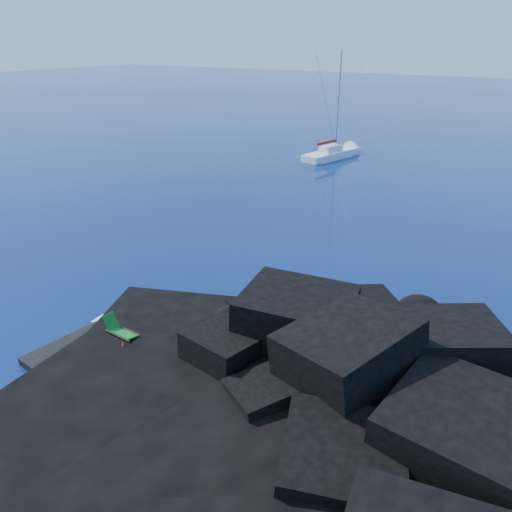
{
  "coord_description": "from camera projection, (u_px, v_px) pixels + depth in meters",
  "views": [
    {
      "loc": [
        19.37,
        -12.04,
        13.77
      ],
      "look_at": [
        4.85,
        10.46,
        2.0
      ],
      "focal_mm": 35.0,
      "sensor_mm": 36.0,
      "label": 1
    }
  ],
  "objects": [
    {
      "name": "headland",
      "position": [
        325.0,
        407.0,
        20.27
      ],
      "size": [
        24.0,
        24.0,
        3.6
      ],
      "primitive_type": null,
      "color": "black",
      "rests_on": "ground"
    },
    {
      "name": "sailboat",
      "position": [
        333.0,
        158.0,
        62.17
      ],
      "size": [
        5.05,
        12.28,
        12.6
      ],
      "primitive_type": null,
      "rotation": [
        0.0,
        0.0,
        -0.22
      ],
      "color": "white",
      "rests_on": "ground"
    },
    {
      "name": "surf_foam",
      "position": [
        201.0,
        328.0,
        25.78
      ],
      "size": [
        10.0,
        8.0,
        0.06
      ],
      "primitive_type": null,
      "color": "white",
      "rests_on": "ground"
    },
    {
      "name": "deck_chair",
      "position": [
        122.0,
        329.0,
        23.91
      ],
      "size": [
        1.79,
        0.84,
        1.21
      ],
      "primitive_type": null,
      "rotation": [
        0.0,
        0.0,
        -0.04
      ],
      "color": "#186E20",
      "rests_on": "beach"
    },
    {
      "name": "towel",
      "position": [
        153.0,
        345.0,
        23.65
      ],
      "size": [
        1.9,
        1.16,
        0.05
      ],
      "primitive_type": "cube",
      "rotation": [
        0.0,
        0.0,
        0.18
      ],
      "color": "white",
      "rests_on": "beach"
    },
    {
      "name": "ground",
      "position": [
        57.0,
        344.0,
        24.42
      ],
      "size": [
        400.0,
        400.0,
        0.0
      ],
      "primitive_type": "plane",
      "color": "#031236",
      "rests_on": "ground"
    },
    {
      "name": "marker_cone",
      "position": [
        123.0,
        346.0,
        23.2
      ],
      "size": [
        0.41,
        0.41,
        0.52
      ],
      "primitive_type": "cone",
      "rotation": [
        0.0,
        0.0,
        0.24
      ],
      "color": "#E1460B",
      "rests_on": "beach"
    },
    {
      "name": "beach",
      "position": [
        130.0,
        369.0,
        22.57
      ],
      "size": [
        9.08,
        6.86,
        0.7
      ],
      "primitive_type": "cube",
      "rotation": [
        0.0,
        0.0,
        -0.1
      ],
      "color": "black",
      "rests_on": "ground"
    },
    {
      "name": "sunbather",
      "position": [
        153.0,
        343.0,
        23.59
      ],
      "size": [
        1.74,
        0.74,
        0.24
      ],
      "primitive_type": null,
      "rotation": [
        0.0,
        0.0,
        0.18
      ],
      "color": "tan",
      "rests_on": "towel"
    }
  ]
}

